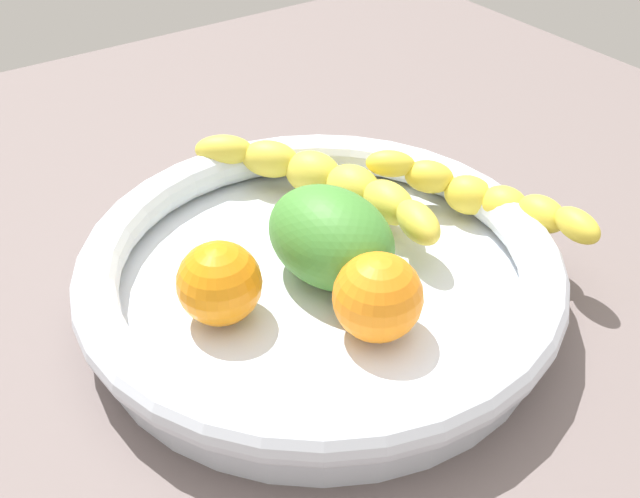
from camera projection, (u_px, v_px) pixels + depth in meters
kitchen_counter at (320, 317)px, 61.13cm from camera, size 120.00×120.00×3.00cm
fruit_bowl at (320, 273)px, 58.43cm from camera, size 37.23×37.23×5.82cm
banana_draped_left at (483, 196)px, 63.06cm from camera, size 20.00×10.02×4.58cm
banana_draped_right at (327, 181)px, 65.17cm from camera, size 24.26×12.40×4.48cm
orange_front at (382, 295)px, 52.39cm from camera, size 6.40×6.40×6.40cm
orange_mid_left at (219, 283)px, 53.62cm from camera, size 6.18×6.18×6.18cm
mango_green at (332, 239)px, 56.89cm from camera, size 12.10×9.75×7.37cm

